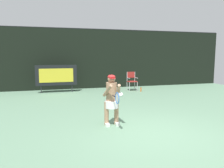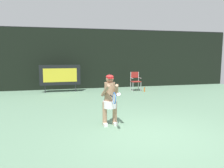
% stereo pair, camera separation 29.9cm
% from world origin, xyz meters
% --- Properties ---
extents(ground, '(18.00, 22.00, 0.03)m').
position_xyz_m(ground, '(0.00, -0.19, -0.01)').
color(ground, slate).
extents(backdrop_screen, '(18.00, 0.12, 3.66)m').
position_xyz_m(backdrop_screen, '(0.00, 8.50, 1.81)').
color(backdrop_screen, black).
rests_on(backdrop_screen, ground).
extents(scoreboard, '(2.20, 0.21, 1.50)m').
position_xyz_m(scoreboard, '(-2.23, 7.42, 0.95)').
color(scoreboard, black).
rests_on(scoreboard, ground).
extents(umpire_chair, '(0.52, 0.44, 1.08)m').
position_xyz_m(umpire_chair, '(1.98, 6.91, 0.62)').
color(umpire_chair, '#B7B7BC').
rests_on(umpire_chair, ground).
extents(water_bottle, '(0.07, 0.07, 0.27)m').
position_xyz_m(water_bottle, '(2.34, 6.40, 0.12)').
color(water_bottle, orange).
rests_on(water_bottle, ground).
extents(tennis_player, '(0.52, 0.59, 1.48)m').
position_xyz_m(tennis_player, '(-0.89, 1.05, 0.81)').
color(tennis_player, white).
rests_on(tennis_player, ground).
extents(tennis_racket, '(0.03, 0.60, 0.31)m').
position_xyz_m(tennis_racket, '(-0.92, 0.43, 0.92)').
color(tennis_racket, black).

